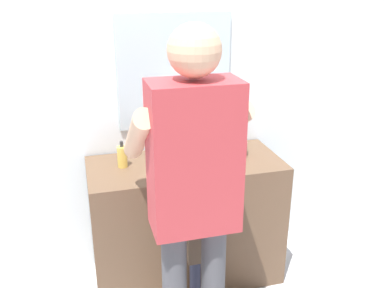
# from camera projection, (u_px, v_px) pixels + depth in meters

# --- Properties ---
(back_wall) EXTENTS (4.40, 0.10, 2.70)m
(back_wall) POSITION_uv_depth(u_px,v_px,m) (173.00, 70.00, 2.78)
(back_wall) COLOR silver
(back_wall) RESTS_ON ground
(vanity_cabinet) EXTENTS (1.20, 0.54, 0.84)m
(vanity_cabinet) POSITION_uv_depth(u_px,v_px,m) (186.00, 221.00, 2.83)
(vanity_cabinet) COLOR brown
(vanity_cabinet) RESTS_ON ground
(sink_basin) EXTENTS (0.38, 0.38, 0.11)m
(sink_basin) POSITION_uv_depth(u_px,v_px,m) (186.00, 155.00, 2.64)
(sink_basin) COLOR silver
(sink_basin) RESTS_ON vanity_cabinet
(faucet) EXTENTS (0.18, 0.14, 0.18)m
(faucet) POSITION_uv_depth(u_px,v_px,m) (178.00, 139.00, 2.84)
(faucet) COLOR #B7BABF
(faucet) RESTS_ON vanity_cabinet
(toothbrush_cup) EXTENTS (0.07, 0.07, 0.21)m
(toothbrush_cup) POSITION_uv_depth(u_px,v_px,m) (242.00, 148.00, 2.76)
(toothbrush_cup) COLOR #D86666
(toothbrush_cup) RESTS_ON vanity_cabinet
(soap_bottle) EXTENTS (0.06, 0.06, 0.16)m
(soap_bottle) POSITION_uv_depth(u_px,v_px,m) (122.00, 156.00, 2.60)
(soap_bottle) COLOR gold
(soap_bottle) RESTS_ON vanity_cabinet
(child_toddler) EXTENTS (0.28, 0.29, 0.92)m
(child_toddler) POSITION_uv_depth(u_px,v_px,m) (204.00, 236.00, 2.42)
(child_toddler) COLOR #2D334C
(child_toddler) RESTS_ON ground
(adult_parent) EXTENTS (0.54, 0.57, 1.75)m
(adult_parent) POSITION_uv_depth(u_px,v_px,m) (193.00, 178.00, 1.98)
(adult_parent) COLOR #47474C
(adult_parent) RESTS_ON ground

